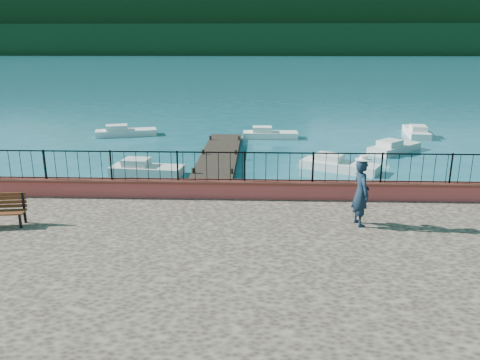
# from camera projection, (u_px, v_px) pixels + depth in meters

# --- Properties ---
(ground) EXTENTS (2000.00, 2000.00, 0.00)m
(ground) POSITION_uv_depth(u_px,v_px,m) (252.00, 286.00, 12.24)
(ground) COLOR #19596B
(ground) RESTS_ON ground
(parapet) EXTENTS (28.00, 0.46, 0.58)m
(parapet) POSITION_uv_depth(u_px,v_px,m) (254.00, 189.00, 15.38)
(parapet) COLOR #C74748
(parapet) RESTS_ON promenade
(railing) EXTENTS (27.00, 0.05, 0.95)m
(railing) POSITION_uv_depth(u_px,v_px,m) (254.00, 167.00, 15.16)
(railing) COLOR black
(railing) RESTS_ON parapet
(dock) EXTENTS (2.00, 16.00, 0.30)m
(dock) POSITION_uv_depth(u_px,v_px,m) (216.00, 166.00, 23.79)
(dock) COLOR #2D231C
(dock) RESTS_ON ground
(far_forest) EXTENTS (900.00, 60.00, 18.00)m
(far_forest) POSITION_uv_depth(u_px,v_px,m) (259.00, 40.00, 297.73)
(far_forest) COLOR black
(far_forest) RESTS_ON ground
(foothills) EXTENTS (900.00, 120.00, 44.00)m
(foothills) POSITION_uv_depth(u_px,v_px,m) (259.00, 23.00, 351.71)
(foothills) COLOR black
(foothills) RESTS_ON ground
(companion_hill) EXTENTS (448.00, 384.00, 180.00)m
(companion_hill) POSITION_uv_depth(u_px,v_px,m) (449.00, 51.00, 541.57)
(companion_hill) COLOR #142D23
(companion_hill) RESTS_ON ground
(person) EXTENTS (0.58, 0.76, 1.87)m
(person) POSITION_uv_depth(u_px,v_px,m) (361.00, 193.00, 12.89)
(person) COLOR #102132
(person) RESTS_ON promenade
(hat) EXTENTS (0.44, 0.44, 0.12)m
(hat) POSITION_uv_depth(u_px,v_px,m) (364.00, 158.00, 12.61)
(hat) COLOR white
(hat) RESTS_ON person
(boat_0) EXTENTS (3.59, 1.66, 0.80)m
(boat_0) POSITION_uv_depth(u_px,v_px,m) (147.00, 167.00, 22.62)
(boat_0) COLOR silver
(boat_0) RESTS_ON ground
(boat_1) EXTENTS (3.99, 2.95, 0.80)m
(boat_1) POSITION_uv_depth(u_px,v_px,m) (340.00, 163.00, 23.40)
(boat_1) COLOR silver
(boat_1) RESTS_ON ground
(boat_2) EXTENTS (3.62, 3.51, 0.80)m
(boat_2) POSITION_uv_depth(u_px,v_px,m) (395.00, 145.00, 27.46)
(boat_2) COLOR silver
(boat_2) RESTS_ON ground
(boat_3) EXTENTS (4.30, 2.40, 0.80)m
(boat_3) POSITION_uv_depth(u_px,v_px,m) (126.00, 130.00, 32.40)
(boat_3) COLOR silver
(boat_3) RESTS_ON ground
(boat_4) EXTENTS (3.67, 1.33, 0.80)m
(boat_4) POSITION_uv_depth(u_px,v_px,m) (270.00, 132.00, 31.57)
(boat_4) COLOR white
(boat_4) RESTS_ON ground
(boat_5) EXTENTS (1.85, 4.17, 0.80)m
(boat_5) POSITION_uv_depth(u_px,v_px,m) (416.00, 130.00, 32.55)
(boat_5) COLOR silver
(boat_5) RESTS_ON ground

